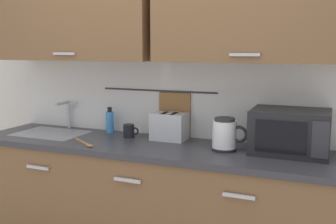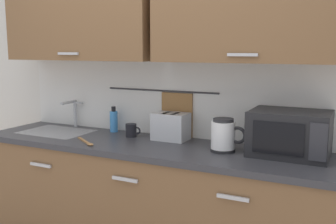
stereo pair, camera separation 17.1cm
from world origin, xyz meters
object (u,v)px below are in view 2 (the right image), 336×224
Objects in this scene: wooden_spoon at (87,142)px; mug_near_sink at (131,130)px; microwave at (290,133)px; toaster at (171,126)px; dish_soap_bottle at (114,121)px; electric_kettle at (224,135)px.

mug_near_sink is at bearing 61.70° from wooden_spoon.
toaster is (-0.82, 0.06, -0.04)m from microwave.
microwave reaches higher than wooden_spoon.
mug_near_sink is (0.21, -0.09, -0.04)m from dish_soap_bottle.
electric_kettle is 0.89× the size of toaster.
microwave reaches higher than mug_near_sink.
mug_near_sink is (-1.12, 0.02, -0.09)m from microwave.
dish_soap_bottle reaches higher than toaster.
wooden_spoon is at bearing -83.08° from dish_soap_bottle.
mug_near_sink is 0.31m from toaster.
mug_near_sink is 0.35m from wooden_spoon.
electric_kettle is 0.93m from wooden_spoon.
microwave is at bearing 12.84° from wooden_spoon.
electric_kettle is at bearing -7.84° from mug_near_sink.
wooden_spoon is (-0.17, -0.31, -0.04)m from mug_near_sink.
wooden_spoon is at bearing -118.30° from mug_near_sink.
electric_kettle is (-0.38, -0.09, -0.03)m from microwave.
toaster reaches higher than mug_near_sink.
toaster is 1.05× the size of wooden_spoon.
dish_soap_bottle is (-1.33, 0.11, -0.05)m from microwave.
mug_near_sink is at bearing -22.94° from dish_soap_bottle.
electric_kettle reaches higher than mug_near_sink.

